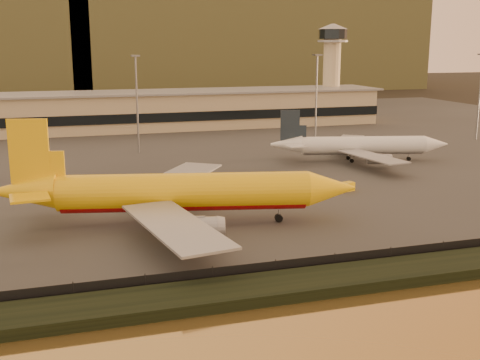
# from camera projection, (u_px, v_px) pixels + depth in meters

# --- Properties ---
(ground) EXTENTS (900.00, 900.00, 0.00)m
(ground) POSITION_uv_depth(u_px,v_px,m) (283.00, 242.00, 87.96)
(ground) COLOR black
(ground) RESTS_ON ground
(embankment) EXTENTS (320.00, 7.00, 1.40)m
(embankment) POSITION_uv_depth(u_px,v_px,m) (334.00, 280.00, 71.96)
(embankment) COLOR black
(embankment) RESTS_ON ground
(tarmac) EXTENTS (320.00, 220.00, 0.20)m
(tarmac) POSITION_uv_depth(u_px,v_px,m) (166.00, 142.00, 176.47)
(tarmac) COLOR #2D2D2D
(tarmac) RESTS_ON ground
(perimeter_fence) EXTENTS (300.00, 0.05, 2.20)m
(perimeter_fence) POSITION_uv_depth(u_px,v_px,m) (320.00, 264.00, 75.56)
(perimeter_fence) COLOR black
(perimeter_fence) RESTS_ON tarmac
(terminal_building) EXTENTS (202.00, 25.00, 12.60)m
(terminal_building) POSITION_uv_depth(u_px,v_px,m) (106.00, 112.00, 199.40)
(terminal_building) COLOR #C6B48A
(terminal_building) RESTS_ON tarmac
(control_tower) EXTENTS (11.20, 11.20, 35.50)m
(control_tower) POSITION_uv_depth(u_px,v_px,m) (332.00, 62.00, 225.38)
(control_tower) COLOR #C6B48A
(control_tower) RESTS_ON tarmac
(apron_light_masts) EXTENTS (152.20, 12.20, 25.40)m
(apron_light_masts) POSITION_uv_depth(u_px,v_px,m) (234.00, 93.00, 158.69)
(apron_light_masts) COLOR slate
(apron_light_masts) RESTS_ON tarmac
(distant_hills) EXTENTS (470.00, 160.00, 70.00)m
(distant_hills) POSITION_uv_depth(u_px,v_px,m) (66.00, 39.00, 391.90)
(distant_hills) COLOR brown
(distant_hills) RESTS_ON ground
(dhl_cargo_jet) EXTENTS (56.93, 54.80, 17.12)m
(dhl_cargo_jet) POSITION_uv_depth(u_px,v_px,m) (178.00, 193.00, 95.11)
(dhl_cargo_jet) COLOR yellow
(dhl_cargo_jet) RESTS_ON tarmac
(white_narrowbody_jet) EXTENTS (43.66, 41.83, 12.67)m
(white_narrowbody_jet) POSITION_uv_depth(u_px,v_px,m) (360.00, 146.00, 147.18)
(white_narrowbody_jet) COLOR silver
(white_narrowbody_jet) RESTS_ON tarmac
(gse_vehicle_yellow) EXTENTS (4.11, 2.69, 1.70)m
(gse_vehicle_yellow) POSITION_uv_depth(u_px,v_px,m) (345.00, 187.00, 117.51)
(gse_vehicle_yellow) COLOR yellow
(gse_vehicle_yellow) RESTS_ON tarmac
(gse_vehicle_white) EXTENTS (3.85, 2.39, 1.61)m
(gse_vehicle_white) POSITION_uv_depth(u_px,v_px,m) (182.00, 192.00, 113.97)
(gse_vehicle_white) COLOR silver
(gse_vehicle_white) RESTS_ON tarmac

